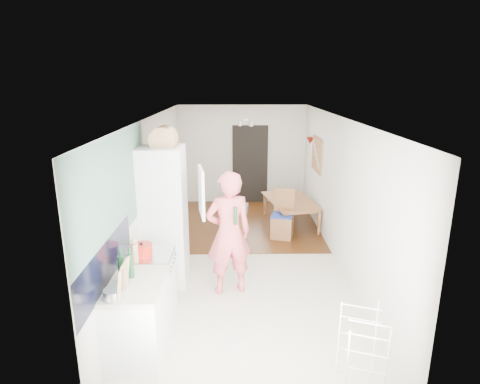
{
  "coord_description": "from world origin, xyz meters",
  "views": [
    {
      "loc": [
        -0.17,
        -6.58,
        3.09
      ],
      "look_at": [
        -0.1,
        0.2,
        1.19
      ],
      "focal_mm": 30.0,
      "sensor_mm": 36.0,
      "label": 1
    }
  ],
  "objects_px": {
    "drying_rack": "(362,348)",
    "person": "(229,222)",
    "dining_table": "(291,214)",
    "dining_chair": "(283,215)",
    "stool": "(238,222)"
  },
  "relations": [
    {
      "from": "drying_rack",
      "to": "dining_table",
      "type": "bearing_deg",
      "value": 110.56
    },
    {
      "from": "person",
      "to": "drying_rack",
      "type": "xyz_separation_m",
      "value": [
        1.41,
        -1.91,
        -0.69
      ]
    },
    {
      "from": "person",
      "to": "drying_rack",
      "type": "relative_size",
      "value": 2.7
    },
    {
      "from": "dining_table",
      "to": "drying_rack",
      "type": "distance_m",
      "value": 4.79
    },
    {
      "from": "person",
      "to": "dining_chair",
      "type": "distance_m",
      "value": 2.44
    },
    {
      "from": "stool",
      "to": "dining_chair",
      "type": "bearing_deg",
      "value": -20.94
    },
    {
      "from": "person",
      "to": "dining_table",
      "type": "relative_size",
      "value": 1.6
    },
    {
      "from": "person",
      "to": "dining_chair",
      "type": "bearing_deg",
      "value": -131.6
    },
    {
      "from": "dining_table",
      "to": "dining_chair",
      "type": "relative_size",
      "value": 1.4
    },
    {
      "from": "drying_rack",
      "to": "person",
      "type": "bearing_deg",
      "value": 146.03
    },
    {
      "from": "drying_rack",
      "to": "dining_chair",
      "type": "bearing_deg",
      "value": 114.83
    },
    {
      "from": "stool",
      "to": "person",
      "type": "bearing_deg",
      "value": -93.58
    },
    {
      "from": "dining_chair",
      "to": "dining_table",
      "type": "bearing_deg",
      "value": 84.38
    },
    {
      "from": "dining_chair",
      "to": "stool",
      "type": "xyz_separation_m",
      "value": [
        -0.89,
        0.34,
        -0.28
      ]
    },
    {
      "from": "stool",
      "to": "drying_rack",
      "type": "distance_m",
      "value": 4.55
    }
  ]
}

